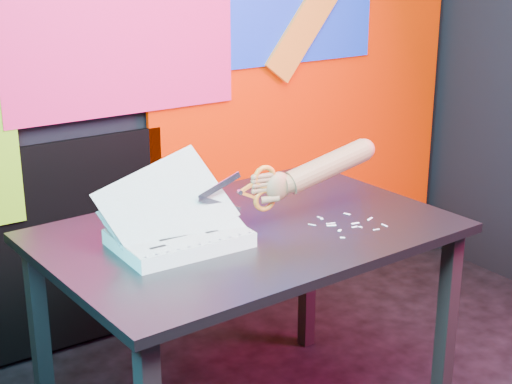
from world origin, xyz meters
TOP-DOWN VIEW (x-y plane):
  - room at (0.00, 0.00)m, footprint 3.01×3.01m
  - backdrop at (0.06, 1.46)m, footprint 2.88×0.05m
  - work_table at (-0.25, 0.60)m, footprint 1.28×0.89m
  - printout_stack at (-0.49, 0.59)m, footprint 0.41×0.27m
  - scissors at (-0.22, 0.57)m, footprint 0.26×0.05m
  - hand_forearm at (-0.01, 0.54)m, footprint 0.42×0.11m
  - paper_clippings at (0.03, 0.46)m, footprint 0.21×0.20m

SIDE VIEW (x-z plane):
  - work_table at x=-0.25m, z-range 0.29..1.04m
  - paper_clippings at x=0.03m, z-range 0.75..0.75m
  - printout_stack at x=-0.49m, z-range 0.64..0.92m
  - scissors at x=-0.22m, z-range 0.80..0.95m
  - hand_forearm at x=-0.01m, z-range 0.83..1.00m
  - backdrop at x=0.06m, z-range -0.08..2.00m
  - room at x=0.00m, z-range 0.00..2.71m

